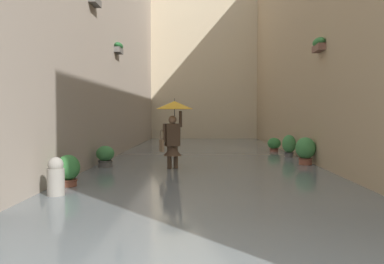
# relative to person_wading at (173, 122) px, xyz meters

# --- Properties ---
(ground_plane) EXTENTS (60.00, 60.00, 0.00)m
(ground_plane) POSITION_rel_person_wading_xyz_m (-0.89, -2.73, -1.47)
(ground_plane) COLOR #605B56
(flood_water) EXTENTS (7.13, 27.94, 0.20)m
(flood_water) POSITION_rel_person_wading_xyz_m (-0.89, -2.73, -1.37)
(flood_water) COLOR slate
(flood_water) RESTS_ON ground_plane
(building_facade_left) EXTENTS (2.04, 25.94, 9.89)m
(building_facade_left) POSITION_rel_person_wading_xyz_m (-4.96, -2.72, 3.48)
(building_facade_left) COLOR tan
(building_facade_left) RESTS_ON ground_plane
(building_facade_right) EXTENTS (2.04, 25.94, 9.68)m
(building_facade_right) POSITION_rel_person_wading_xyz_m (3.17, -2.72, 3.37)
(building_facade_right) COLOR #A89989
(building_facade_right) RESTS_ON ground_plane
(building_facade_far) EXTENTS (9.93, 1.80, 13.23)m
(building_facade_far) POSITION_rel_person_wading_xyz_m (-0.89, -14.60, 5.15)
(building_facade_far) COLOR beige
(building_facade_far) RESTS_ON ground_plane
(person_wading) EXTENTS (1.02, 1.02, 2.10)m
(person_wading) POSITION_rel_person_wading_xyz_m (0.00, 0.00, 0.00)
(person_wading) COLOR black
(person_wading) RESTS_ON ground_plane
(potted_plant_far_left) EXTENTS (0.58, 0.58, 1.00)m
(potted_plant_far_left) POSITION_rel_person_wading_xyz_m (-3.79, -0.90, -0.88)
(potted_plant_far_left) COLOR brown
(potted_plant_far_left) RESTS_ON ground_plane
(potted_plant_mid_left) EXTENTS (0.52, 0.52, 0.74)m
(potted_plant_mid_left) POSITION_rel_person_wading_xyz_m (-3.63, -5.23, -1.04)
(potted_plant_mid_left) COLOR brown
(potted_plant_mid_left) RESTS_ON ground_plane
(potted_plant_far_right) EXTENTS (0.50, 0.50, 0.79)m
(potted_plant_far_right) POSITION_rel_person_wading_xyz_m (1.93, -0.27, -1.02)
(potted_plant_far_right) COLOR #66605B
(potted_plant_far_right) RESTS_ON ground_plane
(potted_plant_mid_right) EXTENTS (0.48, 0.48, 0.85)m
(potted_plant_mid_right) POSITION_rel_person_wading_xyz_m (1.97, 2.83, -0.99)
(potted_plant_mid_right) COLOR brown
(potted_plant_mid_right) RESTS_ON ground_plane
(potted_plant_near_left) EXTENTS (0.47, 0.47, 0.97)m
(potted_plant_near_left) POSITION_rel_person_wading_xyz_m (-3.76, -3.06, -0.91)
(potted_plant_near_left) COLOR #66605B
(potted_plant_near_left) RESTS_ON ground_plane
(mooring_bollard) EXTENTS (0.31, 0.31, 0.91)m
(mooring_bollard) POSITION_rel_person_wading_xyz_m (1.88, 3.80, -1.02)
(mooring_bollard) COLOR gray
(mooring_bollard) RESTS_ON ground_plane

